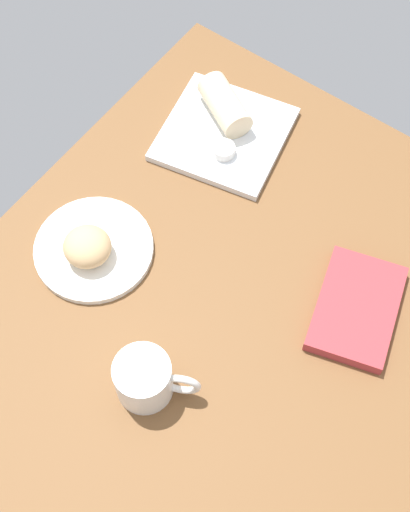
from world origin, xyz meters
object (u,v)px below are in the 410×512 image
(round_plate, at_px, (94,249))
(coffee_mug, at_px, (146,379))
(scone_pastry, at_px, (87,247))
(book_stack, at_px, (356,308))
(breakfast_wrap, at_px, (225,105))
(sauce_cup, at_px, (224,150))
(square_plate, at_px, (224,134))

(round_plate, relative_size, coffee_mug, 1.63)
(scone_pastry, relative_size, book_stack, 0.37)
(book_stack, bearing_deg, breakfast_wrap, -115.97)
(sauce_cup, bearing_deg, scone_pastry, -11.48)
(round_plate, xyz_separation_m, square_plate, (-0.36, 0.04, 0.00))
(square_plate, bearing_deg, scone_pastry, -5.61)
(round_plate, xyz_separation_m, sauce_cup, (-0.31, 0.07, 0.02))
(sauce_cup, distance_m, coffee_mug, 0.49)
(book_stack, bearing_deg, square_plate, -113.30)
(scone_pastry, distance_m, sauce_cup, 0.34)
(scone_pastry, xyz_separation_m, sauce_cup, (-0.33, 0.07, -0.02))
(round_plate, height_order, breakfast_wrap, breakfast_wrap)
(scone_pastry, height_order, breakfast_wrap, breakfast_wrap)
(round_plate, bearing_deg, coffee_mug, 58.41)
(breakfast_wrap, bearing_deg, sauce_cup, -117.10)
(square_plate, height_order, breakfast_wrap, breakfast_wrap)
(scone_pastry, distance_m, book_stack, 0.49)
(breakfast_wrap, relative_size, book_stack, 0.55)
(scone_pastry, bearing_deg, square_plate, 174.39)
(scone_pastry, bearing_deg, round_plate, -164.99)
(book_stack, xyz_separation_m, coffee_mug, (0.33, -0.21, 0.03))
(coffee_mug, bearing_deg, square_plate, -158.24)
(breakfast_wrap, bearing_deg, square_plate, -117.10)
(sauce_cup, distance_m, book_stack, 0.40)
(square_plate, bearing_deg, round_plate, -6.54)
(book_stack, bearing_deg, coffee_mug, -32.58)
(round_plate, xyz_separation_m, coffee_mug, (0.15, 0.24, 0.04))
(round_plate, relative_size, book_stack, 0.94)
(sauce_cup, bearing_deg, coffee_mug, 20.39)
(square_plate, xyz_separation_m, coffee_mug, (0.50, 0.20, 0.04))
(round_plate, distance_m, breakfast_wrap, 0.39)
(sauce_cup, xyz_separation_m, breakfast_wrap, (-0.08, -0.05, 0.02))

